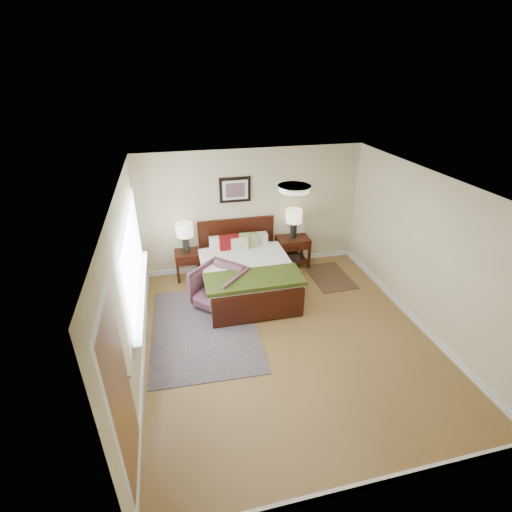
% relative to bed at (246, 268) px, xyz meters
% --- Properties ---
extents(floor, '(5.00, 5.00, 0.00)m').
position_rel_bed_xyz_m(floor, '(0.35, -1.49, -0.51)').
color(floor, brown).
rests_on(floor, ground).
extents(back_wall, '(4.50, 0.04, 2.50)m').
position_rel_bed_xyz_m(back_wall, '(0.35, 1.01, 0.74)').
color(back_wall, beige).
rests_on(back_wall, ground).
extents(front_wall, '(4.50, 0.04, 2.50)m').
position_rel_bed_xyz_m(front_wall, '(0.35, -3.99, 0.74)').
color(front_wall, beige).
rests_on(front_wall, ground).
extents(left_wall, '(0.04, 5.00, 2.50)m').
position_rel_bed_xyz_m(left_wall, '(-1.90, -1.49, 0.74)').
color(left_wall, beige).
rests_on(left_wall, ground).
extents(right_wall, '(0.04, 5.00, 2.50)m').
position_rel_bed_xyz_m(right_wall, '(2.60, -1.49, 0.74)').
color(right_wall, beige).
rests_on(right_wall, ground).
extents(ceiling, '(4.50, 5.00, 0.02)m').
position_rel_bed_xyz_m(ceiling, '(0.35, -1.49, 1.99)').
color(ceiling, white).
rests_on(ceiling, back_wall).
extents(window, '(0.11, 2.72, 1.32)m').
position_rel_bed_xyz_m(window, '(-1.85, -0.79, 0.87)').
color(window, silver).
rests_on(window, left_wall).
extents(door, '(0.06, 1.00, 2.18)m').
position_rel_bed_xyz_m(door, '(-1.88, -3.24, 0.56)').
color(door, silver).
rests_on(door, ground).
extents(ceil_fixture, '(0.44, 0.44, 0.08)m').
position_rel_bed_xyz_m(ceil_fixture, '(0.35, -1.49, 1.96)').
color(ceil_fixture, white).
rests_on(ceil_fixture, ceiling).
extents(bed, '(1.69, 2.04, 1.10)m').
position_rel_bed_xyz_m(bed, '(0.00, 0.00, 0.00)').
color(bed, '#351408').
rests_on(bed, ground).
extents(wall_art, '(0.62, 0.05, 0.50)m').
position_rel_bed_xyz_m(wall_art, '(0.00, 0.97, 1.21)').
color(wall_art, black).
rests_on(wall_art, back_wall).
extents(nightstand_left, '(0.48, 0.44, 0.58)m').
position_rel_bed_xyz_m(nightstand_left, '(-1.05, 0.75, -0.05)').
color(nightstand_left, '#351408').
rests_on(nightstand_left, ground).
extents(nightstand_right, '(0.66, 0.50, 0.66)m').
position_rel_bed_xyz_m(nightstand_right, '(1.17, 0.76, -0.11)').
color(nightstand_right, '#351408').
rests_on(nightstand_right, ground).
extents(lamp_left, '(0.33, 0.33, 0.61)m').
position_rel_bed_xyz_m(lamp_left, '(-1.05, 0.78, 0.50)').
color(lamp_left, black).
rests_on(lamp_left, nightstand_left).
extents(lamp_right, '(0.33, 0.33, 0.61)m').
position_rel_bed_xyz_m(lamp_right, '(1.17, 0.78, 0.58)').
color(lamp_right, black).
rests_on(lamp_right, nightstand_right).
extents(armchair, '(1.14, 1.14, 0.74)m').
position_rel_bed_xyz_m(armchair, '(-0.56, -0.36, -0.14)').
color(armchair, brown).
rests_on(armchair, ground).
extents(rug_persian, '(1.81, 2.49, 0.01)m').
position_rel_bed_xyz_m(rug_persian, '(-0.92, -0.98, -0.50)').
color(rug_persian, '#0D1342').
rests_on(rug_persian, ground).
extents(rug_navy, '(0.78, 1.15, 0.01)m').
position_rel_bed_xyz_m(rug_navy, '(1.78, 0.11, -0.50)').
color(rug_navy, black).
rests_on(rug_navy, ground).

